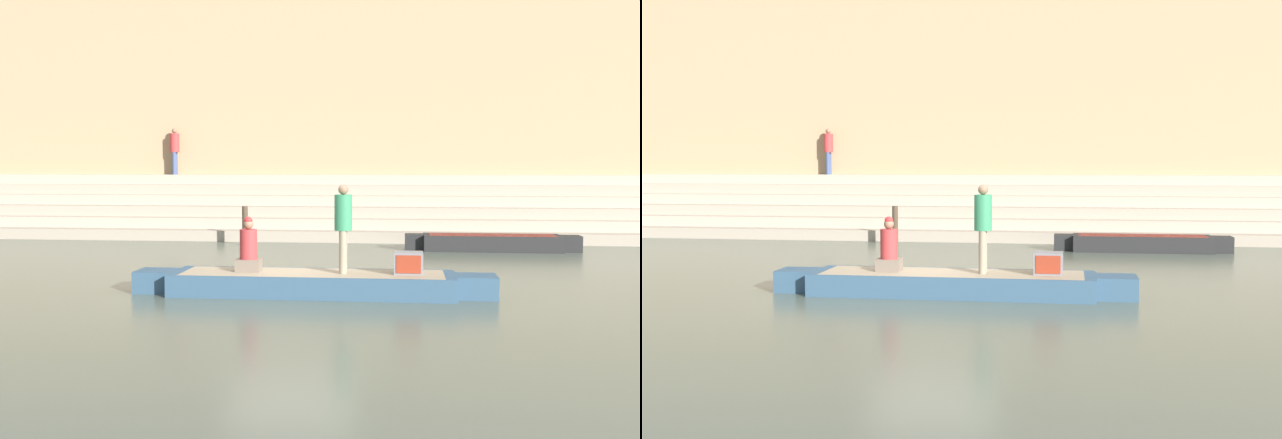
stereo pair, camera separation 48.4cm
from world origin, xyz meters
The scene contains 10 objects.
ground_plane centered at (0.00, 0.00, 0.00)m, with size 120.00×120.00×0.00m, color #566051.
ghat_steps centered at (0.00, 10.88, 0.74)m, with size 36.00×3.80×2.05m.
back_wall centered at (0.00, 12.85, 4.39)m, with size 34.20×1.28×8.83m.
rowboat_main centered at (0.50, -0.69, 0.22)m, with size 6.71×1.43×0.41m.
person_standing centered at (1.06, -0.68, 1.36)m, with size 0.33×0.33×1.64m.
person_rowing centered at (-0.72, -0.64, 0.82)m, with size 0.46×0.36×1.03m.
tv_set centered at (2.26, -0.66, 0.61)m, with size 0.53×0.42×0.41m.
moored_boat_shore centered at (4.62, 6.90, 0.24)m, with size 4.83×1.04×0.45m.
mooring_post centered at (-2.54, 7.46, 0.59)m, with size 0.17×0.17×1.17m, color #473828.
person_on_steps centered at (-6.07, 11.94, 3.01)m, with size 0.33×0.33×1.66m.
Camera 2 is at (2.66, -14.28, 2.41)m, focal length 42.00 mm.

